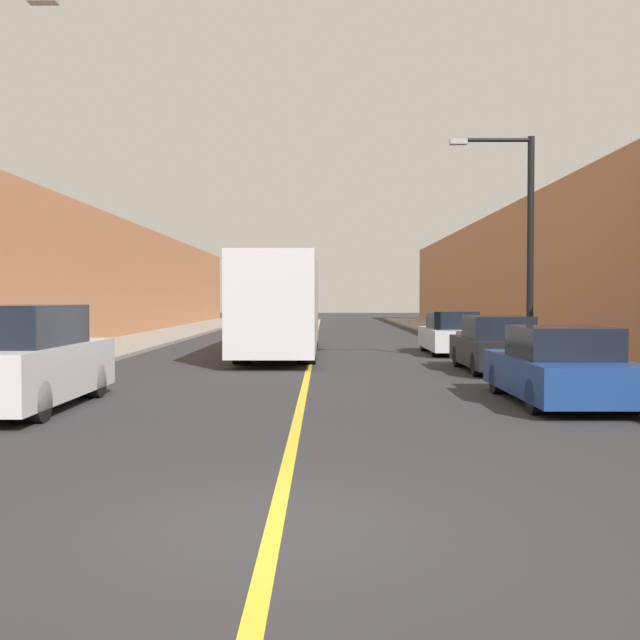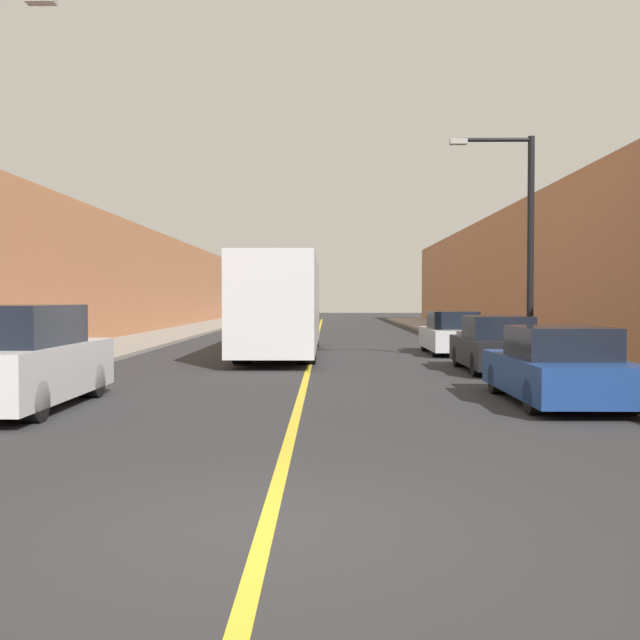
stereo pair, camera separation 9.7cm
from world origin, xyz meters
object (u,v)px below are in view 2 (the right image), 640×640
Objects in this scene: parked_suv_left at (22,361)px; street_lamp_right at (523,232)px; car_right_near at (557,369)px; bus at (282,304)px; car_right_far at (452,335)px; car_right_mid at (496,347)px.

parked_suv_left is 0.75× the size of street_lamp_right.
car_right_near is at bearing 4.64° from parked_suv_left.
car_right_near is at bearing -64.49° from bus.
parked_suv_left is at bearing -126.34° from car_right_far.
bus reaches higher than car_right_far.
car_right_far is (0.12, 12.82, 0.03)m from car_right_near.
car_right_near is at bearing -92.30° from car_right_mid.
street_lamp_right is (11.26, 8.67, 3.08)m from parked_suv_left.
bus is 13.96m from parked_suv_left.
car_right_mid reaches higher than car_right_near.
car_right_mid is 0.97× the size of car_right_far.
car_right_near is 0.69× the size of street_lamp_right.
street_lamp_right reaches higher than car_right_mid.
parked_suv_left is 9.93m from car_right_near.
bus is 9.00m from street_lamp_right.
street_lamp_right is at bearing -75.92° from car_right_far.
car_right_mid is (10.15, 7.08, -0.19)m from parked_suv_left.
parked_suv_left reaches higher than car_right_far.
parked_suv_left is at bearing -175.36° from car_right_near.
street_lamp_right is at bearing 54.92° from car_right_mid.
bus is at bearing 134.83° from car_right_mid.
bus is at bearing 147.44° from street_lamp_right.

